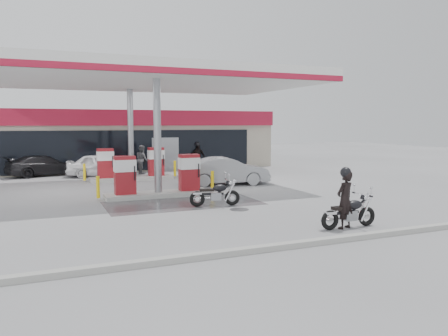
# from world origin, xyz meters

# --- Properties ---
(ground) EXTENTS (90.00, 90.00, 0.00)m
(ground) POSITION_xyz_m (0.00, 0.00, 0.00)
(ground) COLOR gray
(ground) RESTS_ON ground
(wet_patch) EXTENTS (6.00, 3.00, 0.00)m
(wet_patch) POSITION_xyz_m (0.50, 0.00, 0.00)
(wet_patch) COLOR #4C4C4F
(wet_patch) RESTS_ON ground
(drain_cover) EXTENTS (0.70, 0.70, 0.01)m
(drain_cover) POSITION_xyz_m (2.00, -2.00, 0.00)
(drain_cover) COLOR #38383A
(drain_cover) RESTS_ON ground
(kerb) EXTENTS (28.00, 0.25, 0.15)m
(kerb) POSITION_xyz_m (0.00, -7.00, 0.07)
(kerb) COLOR gray
(kerb) RESTS_ON ground
(store_building) EXTENTS (22.00, 8.22, 4.00)m
(store_building) POSITION_xyz_m (0.01, 15.94, 2.01)
(store_building) COLOR #AAA28E
(store_building) RESTS_ON ground
(canopy) EXTENTS (16.00, 10.02, 5.51)m
(canopy) POSITION_xyz_m (0.00, 5.00, 5.27)
(canopy) COLOR silver
(canopy) RESTS_ON ground
(pump_island_near) EXTENTS (5.14, 1.30, 1.78)m
(pump_island_near) POSITION_xyz_m (0.00, 2.00, 0.71)
(pump_island_near) COLOR #9E9E99
(pump_island_near) RESTS_ON ground
(pump_island_far) EXTENTS (5.14, 1.30, 1.78)m
(pump_island_far) POSITION_xyz_m (0.00, 8.00, 0.71)
(pump_island_far) COLOR #9E9E99
(pump_island_far) RESTS_ON ground
(main_motorcycle) EXTENTS (1.95, 0.75, 1.00)m
(main_motorcycle) POSITION_xyz_m (3.87, -5.82, 0.44)
(main_motorcycle) COLOR black
(main_motorcycle) RESTS_ON ground
(biker_main) EXTENTS (0.73, 0.58, 1.73)m
(biker_main) POSITION_xyz_m (3.68, -5.83, 0.87)
(biker_main) COLOR black
(biker_main) RESTS_ON ground
(parked_motorcycle) EXTENTS (1.92, 0.83, 0.99)m
(parked_motorcycle) POSITION_xyz_m (1.47, -1.01, 0.44)
(parked_motorcycle) COLOR black
(parked_motorcycle) RESTS_ON ground
(sedan_white) EXTENTS (4.23, 2.35, 1.36)m
(sedan_white) POSITION_xyz_m (-1.32, 10.20, 0.68)
(sedan_white) COLOR white
(sedan_white) RESTS_ON ground
(attendant) EXTENTS (0.77, 0.94, 1.80)m
(attendant) POSITION_xyz_m (1.20, 10.80, 0.90)
(attendant) COLOR #5B5C61
(attendant) RESTS_ON ground
(hatchback_silver) EXTENTS (4.49, 2.21, 1.41)m
(hatchback_silver) POSITION_xyz_m (4.13, 4.20, 0.71)
(hatchback_silver) COLOR gray
(hatchback_silver) RESTS_ON ground
(parked_car_left) EXTENTS (4.58, 3.12, 1.23)m
(parked_car_left) POSITION_xyz_m (-4.50, 12.00, 0.62)
(parked_car_left) COLOR black
(parked_car_left) RESTS_ON ground
(biker_walking) EXTENTS (1.07, 0.51, 1.77)m
(biker_walking) POSITION_xyz_m (5.23, 11.80, 0.89)
(biker_walking) COLOR black
(biker_walking) RESTS_ON ground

